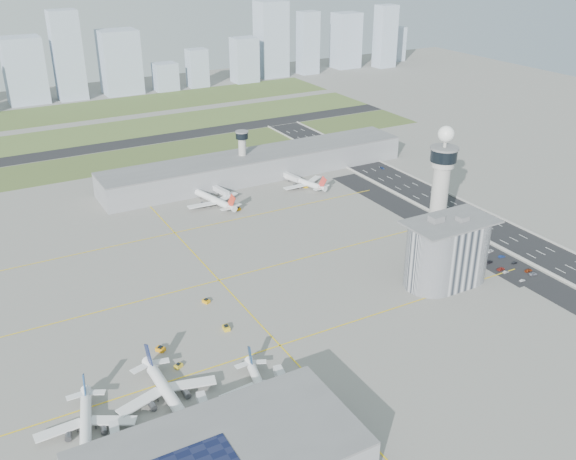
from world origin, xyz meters
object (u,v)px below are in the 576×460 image
admin_building (447,252)px  car_lot_5 (468,250)px  car_lot_6 (533,274)px  airplane_near_b (168,388)px  car_lot_4 (478,258)px  jet_bridge_near_2 (290,395)px  car_hw_4 (319,147)px  tug_3 (206,301)px  jet_bridge_far_1 (285,176)px  car_lot_3 (489,262)px  airplane_far_a (213,195)px  jet_bridge_far_0 (215,190)px  control_tower (441,184)px  tug_0 (178,366)px  car_lot_9 (502,256)px  tug_4 (238,209)px  secondary_tower (242,151)px  tug_5 (305,186)px  car_lot_2 (501,269)px  tug_2 (226,327)px  car_lot_8 (515,263)px  airplane_near_a (85,421)px  airplane_far_b (303,178)px  airplane_near_c (261,384)px  jet_bridge_near_0 (119,458)px  car_lot_11 (479,245)px  car_lot_10 (490,251)px  car_hw_1 (456,210)px  car_lot_7 (528,270)px  car_lot_1 (506,272)px  car_hw_2 (382,168)px

admin_building → car_lot_5: bearing=28.8°
admin_building → car_lot_6: bearing=-21.7°
airplane_near_b → car_lot_4: bearing=97.3°
jet_bridge_near_2 → car_hw_4: bearing=-23.7°
tug_3 → jet_bridge_far_1: bearing=25.6°
car_lot_3 → car_hw_4: (24.96, 200.39, -0.03)m
airplane_far_a → jet_bridge_far_0: bearing=-40.9°
control_tower → tug_0: (-152.02, -31.75, -34.17)m
admin_building → tug_3: bearing=160.9°
car_lot_6 → car_lot_9: car_lot_9 is taller
tug_4 → car_lot_6: tug_4 is taller
jet_bridge_near_2 → car_lot_5: size_ratio=3.73×
secondary_tower → admin_building: admin_building is taller
airplane_far_a → tug_5: bearing=-105.8°
car_lot_2 → car_lot_3: bearing=-8.1°
tug_2 → car_lot_8: size_ratio=1.08×
car_lot_3 → jet_bridge_far_0: bearing=21.5°
airplane_near_a → jet_bridge_far_1: (170.62, 174.77, -2.56)m
car_lot_4 → car_lot_6: size_ratio=0.86×
secondary_tower → airplane_far_b: size_ratio=0.83×
jet_bridge_near_2 → airplane_near_c: bearing=52.3°
airplane_far_a → car_lot_9: (99.48, -134.86, -5.31)m
airplane_near_b → tug_4: airplane_near_b is taller
jet_bridge_near_0 → car_lot_9: jet_bridge_near_0 is taller
car_lot_11 → car_lot_9: bearing=178.5°
car_lot_6 → car_lot_10: size_ratio=0.91×
tug_2 → car_lot_6: (147.05, -29.05, -0.48)m
car_hw_1 → car_lot_10: bearing=-108.5°
car_lot_5 → car_lot_10: bearing=-127.4°
tug_3 → car_lot_3: (136.78, -33.64, -0.30)m
jet_bridge_far_1 → car_lot_2: jet_bridge_far_1 is taller
control_tower → airplane_far_b: control_tower is taller
airplane_far_b → tug_3: 149.92m
jet_bridge_near_2 → car_lot_2: (136.39, 33.71, -2.23)m
secondary_tower → jet_bridge_far_0: secondary_tower is taller
airplane_far_a → car_lot_7: bearing=-160.1°
airplane_near_a → car_lot_1: size_ratio=11.18×
tug_3 → car_hw_4: tug_3 is taller
tug_3 → jet_bridge_far_0: bearing=42.3°
car_lot_2 → car_hw_1: size_ratio=1.19×
tug_2 → airplane_near_b: bearing=47.3°
secondary_tower → car_lot_5: secondary_tower is taller
control_tower → car_lot_10: bearing=-41.7°
airplane_far_a → car_lot_4: (87.99, -130.18, -5.29)m
airplane_far_a → car_lot_4: size_ratio=11.69×
jet_bridge_far_0 → car_lot_5: jet_bridge_far_0 is taller
airplane_near_a → car_lot_10: bearing=112.2°
secondary_tower → car_hw_4: (78.76, 31.19, -18.22)m
airplane_far_b → car_hw_2: (65.25, 2.22, -4.83)m
airplane_far_b → jet_bridge_far_1: airplane_far_b is taller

